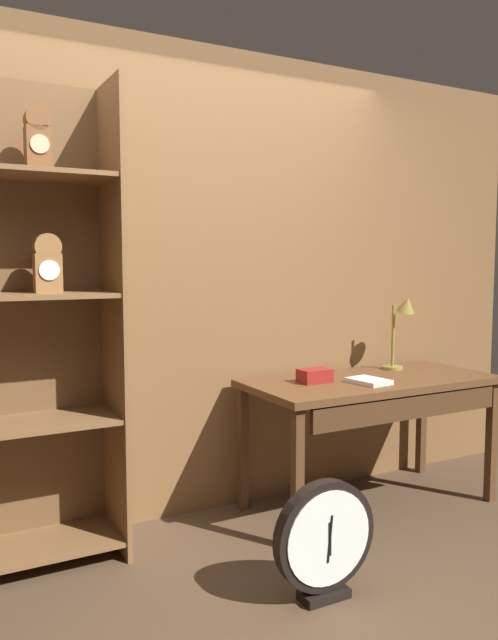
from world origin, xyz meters
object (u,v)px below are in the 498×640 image
object	(u,v)px
workbench	(373,393)
desk_lamp	(402,321)
round_clock_large	(325,539)
toolbox_small	(315,376)
open_repair_manual	(369,381)

from	to	relation	value
workbench	desk_lamp	world-z (taller)	desk_lamp
desk_lamp	round_clock_large	world-z (taller)	desk_lamp
workbench	toolbox_small	xyz separation A→B (m)	(-0.36, 0.07, 0.12)
workbench	round_clock_large	world-z (taller)	workbench
workbench	round_clock_large	distance (m)	1.16
toolbox_small	round_clock_large	xyz separation A→B (m)	(-0.46, -0.77, -0.53)
round_clock_large	toolbox_small	bearing A→B (deg)	58.91
toolbox_small	open_repair_manual	size ratio (longest dim) A/B	0.80
desk_lamp	toolbox_small	distance (m)	0.76
open_repair_manual	round_clock_large	xyz separation A→B (m)	(-0.71, -0.60, -0.51)
workbench	desk_lamp	size ratio (longest dim) A/B	3.15
desk_lamp	round_clock_large	xyz separation A→B (m)	(-1.17, -0.86, -0.80)
toolbox_small	round_clock_large	distance (m)	1.04
workbench	toolbox_small	distance (m)	0.38
round_clock_large	workbench	bearing A→B (deg)	40.36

